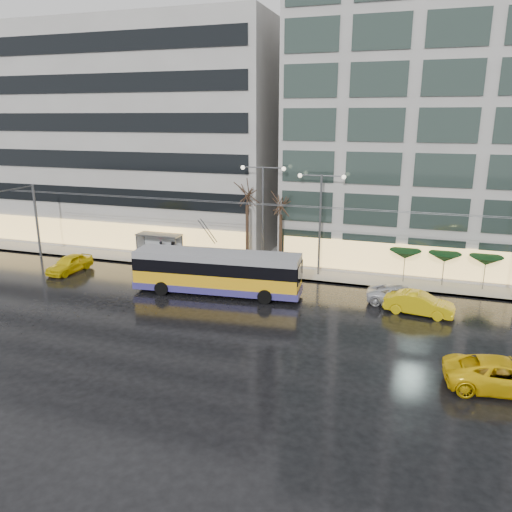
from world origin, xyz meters
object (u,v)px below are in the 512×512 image
at_px(trolleybus, 217,274).
at_px(bus_shelter, 157,241).
at_px(street_lamp_near, 263,204).
at_px(taxi_a, 70,264).

height_order(trolleybus, bus_shelter, trolleybus).
height_order(trolleybus, street_lamp_near, street_lamp_near).
bearing_deg(trolleybus, taxi_a, 175.68).
relative_size(trolleybus, taxi_a, 2.87).
distance_m(street_lamp_near, taxi_a, 17.71).
relative_size(bus_shelter, taxi_a, 0.93).
height_order(bus_shelter, taxi_a, bus_shelter).
relative_size(bus_shelter, street_lamp_near, 0.47).
bearing_deg(trolleybus, street_lamp_near, 77.16).
bearing_deg(street_lamp_near, taxi_a, -160.28).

